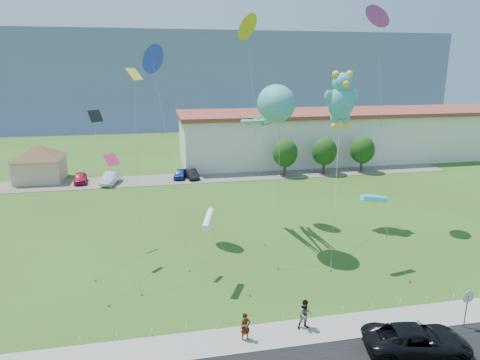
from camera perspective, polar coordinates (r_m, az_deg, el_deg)
name	(u,v)px	position (r m, az deg, el deg)	size (l,w,h in m)	color
ground	(292,308)	(29.47, 6.92, -16.54)	(160.00, 160.00, 0.00)	#2F4C15
sidewalk	(306,332)	(27.26, 8.82, -19.34)	(80.00, 2.50, 0.10)	gray
parking_strip	(215,177)	(61.31, -3.29, 0.38)	(70.00, 6.00, 0.06)	#59544C
hill_ridge	(177,76)	(144.07, -8.35, 13.55)	(160.00, 50.00, 25.00)	slate
pavilion	(39,159)	(64.94, -25.22, 2.51)	(9.20, 9.20, 5.00)	tan
warehouse	(357,134)	(76.78, 15.33, 5.93)	(61.00, 15.00, 8.20)	beige
stop_sign	(468,300)	(29.66, 28.08, -13.96)	(0.80, 0.07, 2.50)	slate
rope_fence	(298,315)	(28.29, 7.79, -17.42)	(26.05, 0.05, 0.50)	white
tree_near	(285,153)	(61.78, 6.03, 3.63)	(3.60, 3.60, 5.47)	#3F2B19
tree_mid	(324,151)	(63.81, 11.20, 3.79)	(3.60, 3.60, 5.47)	#3F2B19
tree_far	(362,150)	(66.32, 16.01, 3.90)	(3.60, 3.60, 5.47)	#3F2B19
suv	(417,340)	(26.69, 22.52, -19.16)	(2.63, 5.71, 1.59)	black
pedestrian_left	(245,327)	(25.81, 0.73, -18.99)	(0.60, 0.39, 1.64)	gray
pedestrian_right	(305,314)	(26.95, 8.72, -17.29)	(0.90, 0.70, 1.86)	gray
parked_car_red	(80,178)	(61.86, -20.51, 0.28)	(1.65, 4.10, 1.40)	#B41638
parked_car_silver	(110,178)	(60.10, -16.90, 0.24)	(1.62, 4.64, 1.53)	silver
parked_car_blue	(180,174)	(61.03, -7.98, 0.85)	(1.52, 3.77, 1.29)	navy
parked_car_black	(191,174)	(60.76, -6.50, 0.85)	(1.40, 4.01, 1.32)	black
octopus_kite	(273,110)	(36.09, 4.37, 9.29)	(3.02, 10.63, 13.97)	teal
teddy_bear_kite	(341,98)	(42.19, 13.36, 10.54)	(6.44, 11.29, 14.99)	teal
small_kite_cyan	(374,199)	(34.05, 17.44, -2.42)	(1.97, 4.31, 6.07)	#36DEF6
small_kite_orange	(248,32)	(43.29, 1.04, 19.10)	(1.80, 9.13, 19.70)	gold
small_kite_black	(95,134)	(37.65, -18.72, 5.87)	(1.29, 8.51, 11.72)	black
small_kite_pink	(111,173)	(33.78, -16.79, 0.87)	(1.29, 7.83, 8.83)	#DA3060
small_kite_blue	(154,64)	(38.58, -11.43, 14.95)	(2.85, 9.22, 16.62)	#2837E3
small_kite_yellow	(135,101)	(32.26, -13.81, 10.13)	(1.29, 6.21, 15.22)	yellow
small_kite_purple	(378,22)	(43.77, 17.88, 19.40)	(1.80, 5.60, 20.49)	purple
small_kite_white	(209,220)	(30.03, -4.22, -5.30)	(2.81, 3.50, 5.44)	white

